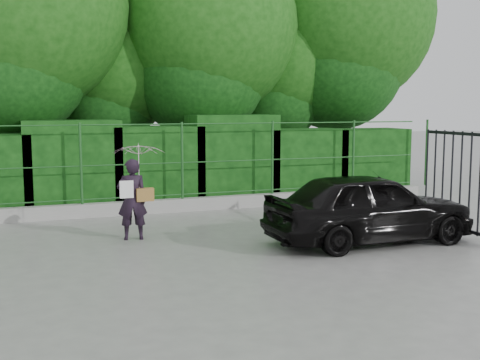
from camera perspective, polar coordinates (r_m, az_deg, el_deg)
name	(u,v)px	position (r m, az deg, el deg)	size (l,w,h in m)	color
ground	(232,257)	(9.93, -0.81, -7.33)	(80.00, 80.00, 0.00)	gray
kerb	(166,206)	(14.13, -7.02, -2.45)	(14.00, 0.25, 0.30)	#9E9E99
fence	(175,161)	(14.05, -6.21, 1.83)	(14.13, 0.06, 1.80)	#1E511F
hedge	(155,166)	(14.98, -8.06, 1.32)	(14.20, 1.20, 2.24)	black
trees	(176,29)	(17.49, -6.09, 14.07)	(17.10, 6.15, 8.08)	black
woman	(137,176)	(11.27, -9.71, 0.39)	(0.96, 0.98, 1.78)	black
car	(369,207)	(11.09, 12.16, -2.53)	(1.54, 3.83, 1.30)	black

